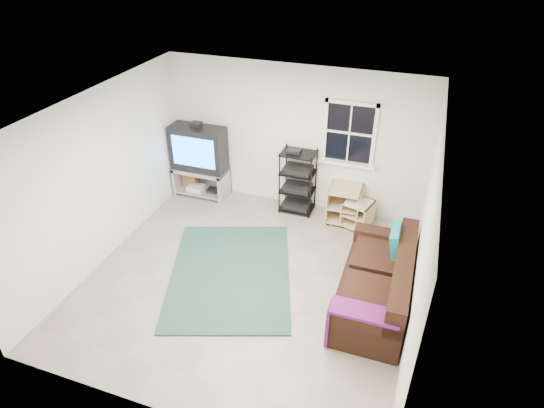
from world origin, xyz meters
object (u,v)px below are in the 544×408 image
at_px(tv_unit, 200,156).
at_px(av_rack, 298,185).
at_px(side_table_left, 345,202).
at_px(side_table_right, 358,212).
at_px(sofa, 378,285).

bearing_deg(tv_unit, av_rack, 1.11).
relative_size(side_table_left, side_table_right, 1.19).
xyz_separation_m(side_table_left, side_table_right, (0.26, -0.12, -0.06)).
distance_m(side_table_left, side_table_right, 0.29).
bearing_deg(av_rack, tv_unit, -178.89).
bearing_deg(sofa, side_table_right, 107.94).
bearing_deg(tv_unit, side_table_right, -1.89).
distance_m(tv_unit, av_rack, 1.92).
bearing_deg(side_table_left, av_rack, 179.03).
relative_size(side_table_right, sofa, 0.27).
xyz_separation_m(av_rack, side_table_left, (0.87, -0.01, -0.17)).
xyz_separation_m(tv_unit, side_table_left, (2.77, 0.02, -0.47)).
distance_m(tv_unit, side_table_right, 3.07).
bearing_deg(side_table_left, sofa, -66.36).
bearing_deg(side_table_right, sofa, -72.06).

